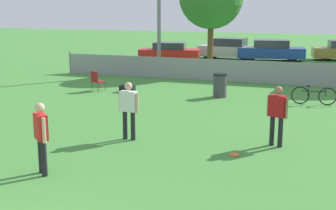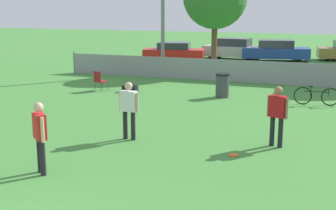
{
  "view_description": "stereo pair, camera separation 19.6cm",
  "coord_description": "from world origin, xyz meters",
  "px_view_note": "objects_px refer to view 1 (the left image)",
  "views": [
    {
      "loc": [
        4.48,
        -4.81,
        3.76
      ],
      "look_at": [
        0.25,
        7.09,
        1.05
      ],
      "focal_mm": 50.0,
      "sensor_mm": 36.0,
      "label": 1
    },
    {
      "loc": [
        4.66,
        -4.74,
        3.76
      ],
      "look_at": [
        0.25,
        7.09,
        1.05
      ],
      "focal_mm": 50.0,
      "sensor_mm": 36.0,
      "label": 2
    }
  ],
  "objects_px": {
    "parked_car_red": "(170,52)",
    "frisbee_disc": "(234,155)",
    "trash_bin": "(220,85)",
    "folding_chair_sideline": "(97,80)",
    "parked_car_silver": "(229,49)",
    "player_defender_red": "(41,133)",
    "parked_car_blue": "(271,51)",
    "gear_bag_sideline": "(127,89)",
    "player_receiver_white": "(129,106)",
    "bicycle_sideline": "(314,96)",
    "player_thrower_red": "(277,111)"
  },
  "relations": [
    {
      "from": "parked_car_red",
      "to": "frisbee_disc",
      "type": "bearing_deg",
      "value": -77.08
    },
    {
      "from": "trash_bin",
      "to": "parked_car_red",
      "type": "relative_size",
      "value": 0.23
    },
    {
      "from": "folding_chair_sideline",
      "to": "parked_car_silver",
      "type": "relative_size",
      "value": 0.2
    },
    {
      "from": "player_defender_red",
      "to": "parked_car_blue",
      "type": "xyz_separation_m",
      "value": [
        1.93,
        24.07,
        -0.27
      ]
    },
    {
      "from": "trash_bin",
      "to": "gear_bag_sideline",
      "type": "xyz_separation_m",
      "value": [
        -4.09,
        -0.27,
        -0.35
      ]
    },
    {
      "from": "player_receiver_white",
      "to": "frisbee_disc",
      "type": "relative_size",
      "value": 6.11
    },
    {
      "from": "folding_chair_sideline",
      "to": "parked_car_blue",
      "type": "distance_m",
      "value": 15.41
    },
    {
      "from": "frisbee_disc",
      "to": "parked_car_silver",
      "type": "relative_size",
      "value": 0.06
    },
    {
      "from": "bicycle_sideline",
      "to": "folding_chair_sideline",
      "type": "bearing_deg",
      "value": 175.56
    },
    {
      "from": "bicycle_sideline",
      "to": "parked_car_blue",
      "type": "bearing_deg",
      "value": 98.33
    },
    {
      "from": "player_thrower_red",
      "to": "player_defender_red",
      "type": "relative_size",
      "value": 1.0
    },
    {
      "from": "bicycle_sideline",
      "to": "parked_car_red",
      "type": "distance_m",
      "value": 15.35
    },
    {
      "from": "player_receiver_white",
      "to": "parked_car_red",
      "type": "distance_m",
      "value": 19.14
    },
    {
      "from": "player_defender_red",
      "to": "trash_bin",
      "type": "xyz_separation_m",
      "value": [
        1.65,
        10.24,
        -0.47
      ]
    },
    {
      "from": "player_defender_red",
      "to": "parked_car_red",
      "type": "bearing_deg",
      "value": 143.07
    },
    {
      "from": "player_defender_red",
      "to": "parked_car_blue",
      "type": "height_order",
      "value": "player_defender_red"
    },
    {
      "from": "player_defender_red",
      "to": "parked_car_silver",
      "type": "relative_size",
      "value": 0.38
    },
    {
      "from": "player_defender_red",
      "to": "gear_bag_sideline",
      "type": "bearing_deg",
      "value": 144.91
    },
    {
      "from": "player_thrower_red",
      "to": "player_defender_red",
      "type": "xyz_separation_m",
      "value": [
        -4.7,
        -3.97,
        0.0
      ]
    },
    {
      "from": "frisbee_disc",
      "to": "folding_chair_sideline",
      "type": "height_order",
      "value": "folding_chair_sideline"
    },
    {
      "from": "frisbee_disc",
      "to": "gear_bag_sideline",
      "type": "relative_size",
      "value": 0.42
    },
    {
      "from": "player_defender_red",
      "to": "player_receiver_white",
      "type": "xyz_separation_m",
      "value": [
        0.68,
        3.22,
        0.0
      ]
    },
    {
      "from": "bicycle_sideline",
      "to": "parked_car_red",
      "type": "height_order",
      "value": "parked_car_red"
    },
    {
      "from": "gear_bag_sideline",
      "to": "parked_car_red",
      "type": "relative_size",
      "value": 0.15
    },
    {
      "from": "gear_bag_sideline",
      "to": "player_defender_red",
      "type": "bearing_deg",
      "value": -76.22
    },
    {
      "from": "player_receiver_white",
      "to": "gear_bag_sideline",
      "type": "distance_m",
      "value": 7.48
    },
    {
      "from": "player_receiver_white",
      "to": "parked_car_red",
      "type": "xyz_separation_m",
      "value": [
        -5.25,
        18.41,
        -0.33
      ]
    },
    {
      "from": "gear_bag_sideline",
      "to": "bicycle_sideline",
      "type": "bearing_deg",
      "value": -0.05
    },
    {
      "from": "frisbee_disc",
      "to": "parked_car_silver",
      "type": "distance_m",
      "value": 21.83
    },
    {
      "from": "frisbee_disc",
      "to": "bicycle_sideline",
      "type": "distance_m",
      "value": 7.34
    },
    {
      "from": "trash_bin",
      "to": "player_defender_red",
      "type": "bearing_deg",
      "value": -99.15
    },
    {
      "from": "player_defender_red",
      "to": "folding_chair_sideline",
      "type": "distance_m",
      "value": 10.52
    },
    {
      "from": "bicycle_sideline",
      "to": "parked_car_silver",
      "type": "distance_m",
      "value": 15.52
    },
    {
      "from": "player_defender_red",
      "to": "player_receiver_white",
      "type": "bearing_deg",
      "value": 119.15
    },
    {
      "from": "player_receiver_white",
      "to": "bicycle_sideline",
      "type": "bearing_deg",
      "value": 56.43
    },
    {
      "from": "frisbee_disc",
      "to": "folding_chair_sideline",
      "type": "distance_m",
      "value": 10.36
    },
    {
      "from": "folding_chair_sideline",
      "to": "parked_car_silver",
      "type": "distance_m",
      "value": 14.61
    },
    {
      "from": "player_defender_red",
      "to": "frisbee_disc",
      "type": "relative_size",
      "value": 6.11
    },
    {
      "from": "parked_car_red",
      "to": "player_thrower_red",
      "type": "bearing_deg",
      "value": -73.36
    },
    {
      "from": "parked_car_red",
      "to": "parked_car_silver",
      "type": "height_order",
      "value": "parked_car_silver"
    },
    {
      "from": "trash_bin",
      "to": "folding_chair_sideline",
      "type": "bearing_deg",
      "value": -175.26
    },
    {
      "from": "player_thrower_red",
      "to": "player_defender_red",
      "type": "bearing_deg",
      "value": -118.65
    },
    {
      "from": "bicycle_sideline",
      "to": "parked_car_red",
      "type": "relative_size",
      "value": 0.39
    },
    {
      "from": "player_defender_red",
      "to": "frisbee_disc",
      "type": "height_order",
      "value": "player_defender_red"
    },
    {
      "from": "player_receiver_white",
      "to": "bicycle_sideline",
      "type": "distance_m",
      "value": 8.26
    },
    {
      "from": "player_thrower_red",
      "to": "folding_chair_sideline",
      "type": "height_order",
      "value": "player_thrower_red"
    },
    {
      "from": "gear_bag_sideline",
      "to": "parked_car_red",
      "type": "bearing_deg",
      "value": 100.33
    },
    {
      "from": "parked_car_red",
      "to": "parked_car_silver",
      "type": "distance_m",
      "value": 4.38
    },
    {
      "from": "player_thrower_red",
      "to": "gear_bag_sideline",
      "type": "xyz_separation_m",
      "value": [
        -7.14,
        6.0,
        -0.82
      ]
    },
    {
      "from": "player_receiver_white",
      "to": "frisbee_disc",
      "type": "xyz_separation_m",
      "value": [
        3.12,
        -0.41,
        -0.96
      ]
    }
  ]
}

